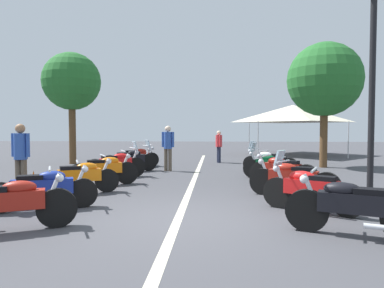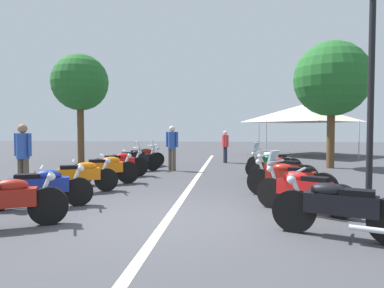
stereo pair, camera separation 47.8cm
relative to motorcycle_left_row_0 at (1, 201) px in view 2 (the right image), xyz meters
name	(u,v)px [view 2 (the right image)]	position (x,y,z in m)	size (l,w,h in m)	color
ground_plane	(168,219)	(0.93, -2.62, -0.46)	(80.00, 80.00, 0.00)	#424247
lane_centre_stripe	(194,182)	(5.42, -2.62, -0.46)	(21.64, 0.16, 0.01)	beige
motorcycle_left_row_0	(1,201)	(0.00, 0.00, 0.00)	(1.10, 1.98, 1.01)	black
motorcycle_left_row_1	(41,187)	(1.48, 0.17, -0.01)	(1.07, 2.03, 0.98)	black
motorcycle_left_row_2	(80,176)	(3.21, 0.10, -0.02)	(1.10, 1.80, 0.98)	black
motorcycle_left_row_3	(106,169)	(4.60, -0.06, 0.00)	(1.05, 1.88, 1.01)	black
motorcycle_left_row_4	(120,163)	(6.14, 0.02, 0.01)	(1.19, 1.83, 1.23)	black
motorcycle_left_row_5	(135,159)	(7.79, -0.04, 0.02)	(1.23, 1.95, 1.23)	black
motorcycle_left_row_6	(142,157)	(9.37, 0.07, -0.01)	(1.10, 1.83, 0.99)	black
motorcycle_right_row_0	(339,207)	(0.11, -5.38, 0.01)	(0.98, 1.94, 1.02)	black
motorcycle_right_row_1	(302,189)	(1.67, -5.16, 0.00)	(1.21, 1.75, 1.21)	black
motorcycle_right_row_2	(289,179)	(3.12, -5.15, 0.00)	(1.12, 2.00, 1.01)	black
motorcycle_right_row_3	(282,171)	(4.74, -5.21, 0.01)	(1.23, 1.78, 1.02)	black
motorcycle_right_row_4	(273,165)	(6.15, -5.14, 0.00)	(1.08, 1.84, 1.21)	black
motorcycle_right_row_5	(273,161)	(7.69, -5.30, 0.00)	(1.20, 1.90, 1.20)	black
street_lamp_twin_globe	(372,41)	(3.06, -6.93, 3.19)	(0.32, 1.22, 5.42)	black
traffic_cone_0	(35,182)	(3.02, 1.23, -0.17)	(0.36, 0.36, 0.61)	orange
bystander_0	(225,144)	(11.68, -3.49, 0.45)	(0.51, 0.32, 1.58)	#1E2338
bystander_2	(23,152)	(3.13, 1.61, 0.59)	(0.32, 0.52, 1.78)	brown
bystander_3	(172,144)	(8.14, -1.46, 0.59)	(0.32, 0.51, 1.78)	brown
roadside_tree_0	(332,79)	(9.89, -7.97, 3.29)	(3.14, 3.14, 5.34)	brown
roadside_tree_1	(80,83)	(10.66, 3.45, 3.40)	(2.70, 2.70, 5.25)	brown
event_tent	(303,113)	(17.15, -8.29, 2.19)	(5.60, 5.60, 3.20)	beige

